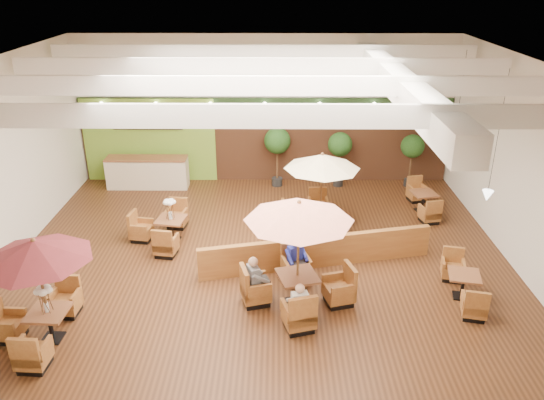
{
  "coord_description": "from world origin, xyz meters",
  "views": [
    {
      "loc": [
        0.41,
        -13.43,
        7.63
      ],
      "look_at": [
        0.3,
        0.5,
        1.5
      ],
      "focal_mm": 35.0,
      "sensor_mm": 36.0,
      "label": 1
    }
  ],
  "objects_px": {
    "booth_divider": "(317,252)",
    "topiary_1": "(340,147)",
    "service_counter": "(148,173)",
    "table_3": "(164,227)",
    "diner_2": "(255,276)",
    "table_0": "(36,268)",
    "topiary_2": "(412,148)",
    "diner_0": "(299,301)",
    "diner_3": "(323,219)",
    "topiary_0": "(277,143)",
    "diner_1": "(296,256)",
    "table_4": "(463,286)",
    "diner_4": "(323,219)",
    "table_5": "(423,202)",
    "table_2": "(320,174)",
    "table_1": "(298,235)"
  },
  "relations": [
    {
      "from": "topiary_0",
      "to": "diner_0",
      "type": "xyz_separation_m",
      "value": [
        0.49,
        -8.74,
        -0.94
      ]
    },
    {
      "from": "service_counter",
      "to": "diner_0",
      "type": "distance_m",
      "value": 10.08
    },
    {
      "from": "booth_divider",
      "to": "topiary_1",
      "type": "distance_m",
      "value": 6.18
    },
    {
      "from": "table_1",
      "to": "topiary_2",
      "type": "bearing_deg",
      "value": 43.62
    },
    {
      "from": "topiary_1",
      "to": "booth_divider",
      "type": "bearing_deg",
      "value": -101.51
    },
    {
      "from": "table_3",
      "to": "diner_2",
      "type": "xyz_separation_m",
      "value": [
        2.9,
        -3.26,
        0.33
      ]
    },
    {
      "from": "table_2",
      "to": "topiary_2",
      "type": "bearing_deg",
      "value": 43.07
    },
    {
      "from": "diner_0",
      "to": "table_4",
      "type": "bearing_deg",
      "value": 5.97
    },
    {
      "from": "table_0",
      "to": "topiary_2",
      "type": "distance_m",
      "value": 13.63
    },
    {
      "from": "table_1",
      "to": "diner_0",
      "type": "relative_size",
      "value": 3.75
    },
    {
      "from": "topiary_2",
      "to": "diner_2",
      "type": "relative_size",
      "value": 2.41
    },
    {
      "from": "service_counter",
      "to": "table_3",
      "type": "distance_m",
      "value": 4.49
    },
    {
      "from": "table_0",
      "to": "diner_1",
      "type": "distance_m",
      "value": 6.19
    },
    {
      "from": "diner_0",
      "to": "diner_1",
      "type": "relative_size",
      "value": 0.98
    },
    {
      "from": "table_5",
      "to": "topiary_1",
      "type": "bearing_deg",
      "value": 126.26
    },
    {
      "from": "table_2",
      "to": "diner_3",
      "type": "distance_m",
      "value": 1.4
    },
    {
      "from": "topiary_0",
      "to": "table_4",
      "type": "bearing_deg",
      "value": -58.01
    },
    {
      "from": "topiary_0",
      "to": "diner_1",
      "type": "relative_size",
      "value": 2.9
    },
    {
      "from": "table_4",
      "to": "service_counter",
      "type": "bearing_deg",
      "value": 154.79
    },
    {
      "from": "table_0",
      "to": "topiary_2",
      "type": "xyz_separation_m",
      "value": [
        10.1,
        9.16,
        -0.33
      ]
    },
    {
      "from": "booth_divider",
      "to": "topiary_2",
      "type": "distance_m",
      "value": 7.19
    },
    {
      "from": "topiary_0",
      "to": "diner_0",
      "type": "bearing_deg",
      "value": -86.82
    },
    {
      "from": "booth_divider",
      "to": "topiary_1",
      "type": "height_order",
      "value": "topiary_1"
    },
    {
      "from": "table_3",
      "to": "diner_3",
      "type": "distance_m",
      "value": 4.8
    },
    {
      "from": "diner_0",
      "to": "diner_3",
      "type": "xyz_separation_m",
      "value": [
        0.87,
        4.22,
        0.03
      ]
    },
    {
      "from": "table_4",
      "to": "table_0",
      "type": "bearing_deg",
      "value": -157.88
    },
    {
      "from": "table_0",
      "to": "diner_1",
      "type": "bearing_deg",
      "value": 26.35
    },
    {
      "from": "service_counter",
      "to": "table_5",
      "type": "bearing_deg",
      "value": -12.02
    },
    {
      "from": "diner_2",
      "to": "diner_3",
      "type": "height_order",
      "value": "diner_3"
    },
    {
      "from": "topiary_0",
      "to": "table_3",
      "type": "bearing_deg",
      "value": -127.61
    },
    {
      "from": "table_0",
      "to": "topiary_1",
      "type": "relative_size",
      "value": 1.22
    },
    {
      "from": "booth_divider",
      "to": "topiary_0",
      "type": "xyz_separation_m",
      "value": [
        -1.11,
        5.96,
        1.23
      ]
    },
    {
      "from": "topiary_1",
      "to": "diner_2",
      "type": "xyz_separation_m",
      "value": [
        -2.85,
        -7.72,
        -0.79
      ]
    },
    {
      "from": "booth_divider",
      "to": "table_3",
      "type": "height_order",
      "value": "table_3"
    },
    {
      "from": "table_4",
      "to": "topiary_2",
      "type": "xyz_separation_m",
      "value": [
        0.36,
        7.43,
        1.18
      ]
    },
    {
      "from": "topiary_2",
      "to": "diner_4",
      "type": "bearing_deg",
      "value": -128.87
    },
    {
      "from": "service_counter",
      "to": "diner_3",
      "type": "relative_size",
      "value": 3.53
    },
    {
      "from": "service_counter",
      "to": "topiary_0",
      "type": "relative_size",
      "value": 1.33
    },
    {
      "from": "topiary_2",
      "to": "diner_1",
      "type": "bearing_deg",
      "value": -123.97
    },
    {
      "from": "table_0",
      "to": "booth_divider",
      "type": "bearing_deg",
      "value": 29.89
    },
    {
      "from": "table_5",
      "to": "diner_3",
      "type": "bearing_deg",
      "value": -160.74
    },
    {
      "from": "table_2",
      "to": "diner_3",
      "type": "relative_size",
      "value": 2.98
    },
    {
      "from": "service_counter",
      "to": "table_3",
      "type": "xyz_separation_m",
      "value": [
        1.42,
        -4.26,
        -0.14
      ]
    },
    {
      "from": "table_1",
      "to": "diner_1",
      "type": "relative_size",
      "value": 3.68
    },
    {
      "from": "table_5",
      "to": "diner_1",
      "type": "height_order",
      "value": "diner_1"
    },
    {
      "from": "table_5",
      "to": "diner_4",
      "type": "bearing_deg",
      "value": -160.74
    },
    {
      "from": "table_0",
      "to": "table_2",
      "type": "relative_size",
      "value": 1.01
    },
    {
      "from": "table_5",
      "to": "topiary_0",
      "type": "relative_size",
      "value": 1.07
    },
    {
      "from": "table_4",
      "to": "diner_1",
      "type": "distance_m",
      "value": 4.24
    },
    {
      "from": "booth_divider",
      "to": "diner_2",
      "type": "distance_m",
      "value": 2.43
    }
  ]
}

